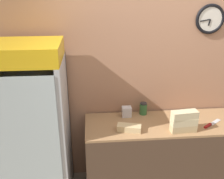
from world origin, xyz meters
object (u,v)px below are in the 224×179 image
object	(u,v)px
beverage_cooler	(34,119)
sandwich_stack_top	(185,115)
napkin_dispenser	(127,112)
chefs_knife	(210,125)
condiment_jar	(143,109)
sandwich_stack_bottom	(183,128)
sandwich_flat_left	(129,128)
sandwich_stack_middle	(184,121)

from	to	relation	value
beverage_cooler	sandwich_stack_top	world-z (taller)	beverage_cooler
beverage_cooler	napkin_dispenser	world-z (taller)	beverage_cooler
chefs_knife	napkin_dispenser	distance (m)	0.95
beverage_cooler	chefs_knife	bearing A→B (deg)	-3.30
condiment_jar	chefs_knife	bearing A→B (deg)	-25.48
chefs_knife	napkin_dispenser	xyz separation A→B (m)	(-0.90, 0.29, 0.05)
chefs_knife	sandwich_stack_bottom	bearing A→B (deg)	-164.57
sandwich_flat_left	condiment_jar	distance (m)	0.43
beverage_cooler	sandwich_stack_bottom	size ratio (longest dim) A/B	6.65
sandwich_stack_top	napkin_dispenser	world-z (taller)	sandwich_stack_top
sandwich_stack_middle	chefs_knife	world-z (taller)	sandwich_stack_middle
sandwich_stack_middle	condiment_jar	xyz separation A→B (m)	(-0.35, 0.43, -0.05)
sandwich_stack_middle	napkin_dispenser	world-z (taller)	sandwich_stack_middle
beverage_cooler	napkin_dispenser	size ratio (longest dim) A/B	15.57
beverage_cooler	sandwich_stack_bottom	bearing A→B (deg)	-7.40
sandwich_stack_top	condiment_jar	bearing A→B (deg)	129.27
sandwich_stack_bottom	napkin_dispenser	world-z (taller)	napkin_dispenser
sandwich_flat_left	napkin_dispenser	size ratio (longest dim) A/B	2.28
sandwich_flat_left	chefs_knife	distance (m)	0.92
sandwich_stack_top	condiment_jar	size ratio (longest dim) A/B	1.93
sandwich_stack_top	sandwich_stack_middle	bearing A→B (deg)	0.00
chefs_knife	condiment_jar	bearing A→B (deg)	154.52
beverage_cooler	condiment_jar	world-z (taller)	beverage_cooler
sandwich_stack_bottom	sandwich_flat_left	xyz separation A→B (m)	(-0.58, 0.06, -0.01)
sandwich_stack_top	napkin_dispenser	distance (m)	0.69
beverage_cooler	sandwich_flat_left	xyz separation A→B (m)	(1.02, -0.15, -0.08)
sandwich_stack_top	condiment_jar	world-z (taller)	sandwich_stack_top
condiment_jar	napkin_dispenser	world-z (taller)	condiment_jar
sandwich_stack_top	chefs_knife	size ratio (longest dim) A/B	1.06
sandwich_stack_bottom	sandwich_stack_top	xyz separation A→B (m)	(0.00, 0.00, 0.16)
sandwich_stack_middle	napkin_dispenser	size ratio (longest dim) A/B	2.34
sandwich_flat_left	napkin_dispenser	xyz separation A→B (m)	(0.02, 0.33, 0.03)
sandwich_flat_left	condiment_jar	world-z (taller)	condiment_jar
napkin_dispenser	chefs_knife	bearing A→B (deg)	-17.90
beverage_cooler	sandwich_flat_left	size ratio (longest dim) A/B	6.83
beverage_cooler	chefs_knife	xyz separation A→B (m)	(1.95, -0.11, -0.10)
napkin_dispenser	sandwich_stack_middle	bearing A→B (deg)	-34.80
sandwich_stack_bottom	sandwich_stack_top	distance (m)	0.16
condiment_jar	napkin_dispenser	xyz separation A→B (m)	(-0.21, -0.04, -0.01)
sandwich_stack_bottom	sandwich_stack_top	bearing A→B (deg)	0.00
sandwich_stack_top	napkin_dispenser	xyz separation A→B (m)	(-0.56, 0.39, -0.14)
sandwich_stack_top	condiment_jar	distance (m)	0.57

